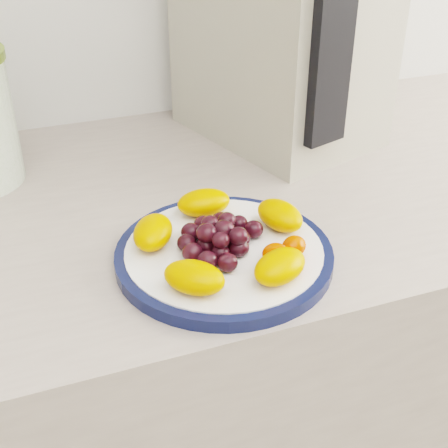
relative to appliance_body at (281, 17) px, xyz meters
name	(u,v)px	position (x,y,z in m)	size (l,w,h in m)	color
counter	(210,413)	(-0.17, -0.15, -0.64)	(3.50, 0.60, 0.90)	#A5968A
cabinet_face	(210,424)	(-0.17, -0.15, -0.67)	(3.48, 0.58, 0.84)	#927659
plate_rim	(224,255)	(-0.21, -0.32, -0.18)	(0.25, 0.25, 0.01)	#0E163C
plate_face	(224,255)	(-0.21, -0.32, -0.18)	(0.23, 0.23, 0.02)	white
appliance_body	(281,17)	(0.00, 0.00, 0.00)	(0.21, 0.30, 0.37)	#A29C8A
appliance_panel	(331,42)	(-0.01, -0.16, 0.01)	(0.06, 0.02, 0.28)	black
fruit_plate	(225,238)	(-0.21, -0.32, -0.15)	(0.21, 0.21, 0.04)	orange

